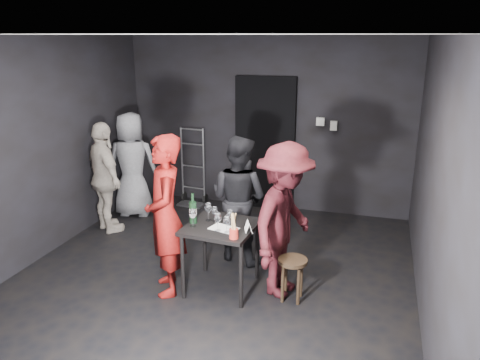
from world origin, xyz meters
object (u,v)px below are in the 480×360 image
(breadstick_cup, at_px, (234,226))
(bystander_grey, at_px, (132,161))
(hand_truck, at_px, (193,191))
(wine_bottle, at_px, (193,212))
(tasting_table, at_px, (221,234))
(bystander_cream, at_px, (105,175))
(woman_black, at_px, (239,196))
(stool, at_px, (292,268))
(man_maroon, at_px, (285,212))
(server_red, at_px, (165,203))

(breadstick_cup, bearing_deg, bystander_grey, 138.50)
(hand_truck, relative_size, wine_bottle, 3.82)
(tasting_table, relative_size, breadstick_cup, 2.66)
(bystander_cream, relative_size, wine_bottle, 4.96)
(bystander_grey, bearing_deg, breadstick_cup, 126.15)
(woman_black, height_order, bystander_cream, bystander_cream)
(stool, xyz_separation_m, man_maroon, (-0.12, 0.12, 0.57))
(bystander_cream, distance_m, breadstick_cup, 2.66)
(stool, distance_m, wine_bottle, 1.22)
(tasting_table, relative_size, woman_black, 0.46)
(man_maroon, bearing_deg, hand_truck, 53.56)
(server_red, relative_size, bystander_grey, 1.17)
(server_red, bearing_deg, hand_truck, 167.39)
(server_red, relative_size, woman_black, 1.24)
(hand_truck, distance_m, stool, 3.25)
(tasting_table, height_order, man_maroon, man_maroon)
(server_red, height_order, wine_bottle, server_red)
(bystander_cream, bearing_deg, hand_truck, -81.75)
(hand_truck, xyz_separation_m, breadstick_cup, (1.58, -2.71, 0.65))
(bystander_grey, distance_m, wine_bottle, 2.44)
(hand_truck, relative_size, woman_black, 0.78)
(hand_truck, distance_m, bystander_grey, 1.17)
(server_red, distance_m, woman_black, 1.12)
(stool, xyz_separation_m, bystander_cream, (-2.86, 1.06, 0.47))
(stool, height_order, server_red, server_red)
(man_maroon, distance_m, bystander_cream, 2.90)
(bystander_grey, xyz_separation_m, wine_bottle, (1.71, -1.74, 0.02))
(hand_truck, height_order, bystander_cream, bystander_cream)
(bystander_grey, bearing_deg, server_red, 115.14)
(bystander_grey, bearing_deg, wine_bottle, 122.27)
(wine_bottle, height_order, breadstick_cup, wine_bottle)
(wine_bottle, bearing_deg, breadstick_cup, -25.57)
(stool, bearing_deg, server_red, -171.74)
(woman_black, distance_m, bystander_grey, 2.20)
(tasting_table, height_order, bystander_cream, bystander_cream)
(tasting_table, relative_size, bystander_cream, 0.45)
(stool, relative_size, breadstick_cup, 1.66)
(wine_bottle, bearing_deg, server_red, -142.17)
(man_maroon, xyz_separation_m, breadstick_cup, (-0.44, -0.39, -0.06))
(hand_truck, distance_m, breadstick_cup, 3.20)
(hand_truck, xyz_separation_m, bystander_grey, (-0.68, -0.71, 0.63))
(bystander_cream, relative_size, breadstick_cup, 5.86)
(bystander_cream, bearing_deg, bystander_grey, -58.15)
(wine_bottle, bearing_deg, bystander_grey, 134.62)
(tasting_table, bearing_deg, hand_truck, 119.01)
(server_red, height_order, woman_black, server_red)
(server_red, bearing_deg, woman_black, 123.07)
(server_red, xyz_separation_m, wine_bottle, (0.24, 0.19, -0.13))
(tasting_table, relative_size, man_maroon, 0.40)
(man_maroon, bearing_deg, tasting_table, 111.77)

